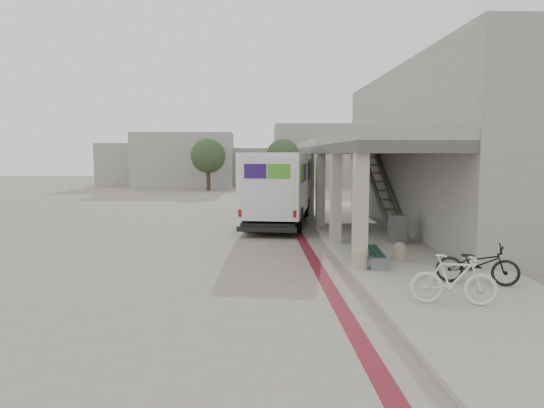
{
  "coord_description": "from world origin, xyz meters",
  "views": [
    {
      "loc": [
        -0.87,
        -16.76,
        3.28
      ],
      "look_at": [
        -0.23,
        -0.26,
        1.6
      ],
      "focal_mm": 32.0,
      "sensor_mm": 36.0,
      "label": 1
    }
  ],
  "objects_px": {
    "fedex_truck": "(279,187)",
    "bicycle_cream": "(454,280)",
    "bench": "(374,254)",
    "utility_cabinet": "(398,229)",
    "bicycle_black": "(477,264)"
  },
  "relations": [
    {
      "from": "bicycle_black",
      "to": "bench",
      "type": "bearing_deg",
      "value": 62.12
    },
    {
      "from": "fedex_truck",
      "to": "bicycle_black",
      "type": "height_order",
      "value": "fedex_truck"
    },
    {
      "from": "bench",
      "to": "bicycle_cream",
      "type": "distance_m",
      "value": 3.87
    },
    {
      "from": "utility_cabinet",
      "to": "bicycle_cream",
      "type": "relative_size",
      "value": 0.57
    },
    {
      "from": "utility_cabinet",
      "to": "bicycle_cream",
      "type": "xyz_separation_m",
      "value": [
        -0.96,
        -7.17,
        0.03
      ]
    },
    {
      "from": "fedex_truck",
      "to": "utility_cabinet",
      "type": "xyz_separation_m",
      "value": [
        3.99,
        -5.49,
        -1.16
      ]
    },
    {
      "from": "fedex_truck",
      "to": "bicycle_cream",
      "type": "xyz_separation_m",
      "value": [
        3.04,
        -12.66,
        -1.14
      ]
    },
    {
      "from": "fedex_truck",
      "to": "bicycle_cream",
      "type": "height_order",
      "value": "fedex_truck"
    },
    {
      "from": "bicycle_cream",
      "to": "utility_cabinet",
      "type": "bearing_deg",
      "value": 4.81
    },
    {
      "from": "bicycle_black",
      "to": "utility_cabinet",
      "type": "bearing_deg",
      "value": 22.98
    },
    {
      "from": "utility_cabinet",
      "to": "bicycle_black",
      "type": "relative_size",
      "value": 0.53
    },
    {
      "from": "fedex_truck",
      "to": "bench",
      "type": "bearing_deg",
      "value": -65.48
    },
    {
      "from": "bench",
      "to": "bicycle_black",
      "type": "height_order",
      "value": "bicycle_black"
    },
    {
      "from": "bench",
      "to": "utility_cabinet",
      "type": "height_order",
      "value": "utility_cabinet"
    },
    {
      "from": "fedex_truck",
      "to": "bench",
      "type": "height_order",
      "value": "fedex_truck"
    }
  ]
}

